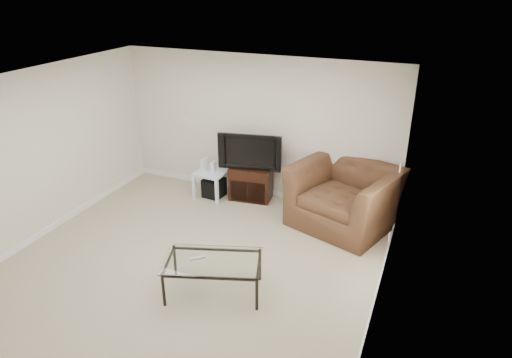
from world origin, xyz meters
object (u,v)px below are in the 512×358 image
at_px(tv_stand, 252,182).
at_px(recliner, 345,187).
at_px(television, 251,150).
at_px(side_table, 212,184).
at_px(subwoofer, 214,187).
at_px(coffee_table, 214,276).

xyz_separation_m(tv_stand, recliner, (1.72, -0.33, 0.36)).
height_order(television, side_table, television).
xyz_separation_m(tv_stand, side_table, (-0.68, -0.23, -0.06)).
bearing_deg(side_table, subwoofer, 31.47).
bearing_deg(side_table, recliner, -2.37).
relative_size(subwoofer, coffee_table, 0.28).
distance_m(television, coffee_table, 2.78).
distance_m(side_table, recliner, 2.44).
distance_m(recliner, coffee_table, 2.62).
distance_m(tv_stand, coffee_table, 2.73).
bearing_deg(coffee_table, subwoofer, 117.06).
bearing_deg(subwoofer, coffee_table, -62.94).
relative_size(tv_stand, coffee_table, 0.60).
distance_m(tv_stand, television, 0.62).
xyz_separation_m(television, side_table, (-0.68, -0.20, -0.67)).
distance_m(television, recliner, 1.76).
height_order(television, coffee_table, television).
height_order(subwoofer, recliner, recliner).
bearing_deg(recliner, television, -170.72).
bearing_deg(side_table, television, 16.38).
relative_size(television, subwoofer, 3.05).
xyz_separation_m(television, coffee_table, (0.60, -2.63, -0.68)).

